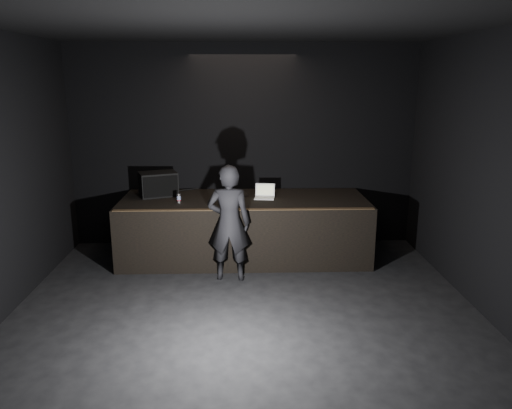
{
  "coord_description": "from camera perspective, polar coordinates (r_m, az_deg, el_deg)",
  "views": [
    {
      "loc": [
        -0.05,
        -5.2,
        2.91
      ],
      "look_at": [
        0.18,
        2.3,
        1.01
      ],
      "focal_mm": 35.0,
      "sensor_mm": 36.0,
      "label": 1
    }
  ],
  "objects": [
    {
      "name": "plastic_cup",
      "position": [
        8.29,
        -1.18,
        1.28
      ],
      "size": [
        0.09,
        0.09,
        0.11
      ],
      "primitive_type": "cylinder",
      "color": "white",
      "rests_on": "stage_riser"
    },
    {
      "name": "laptop",
      "position": [
        8.21,
        1.0,
        1.17
      ],
      "size": [
        0.35,
        0.32,
        0.22
      ],
      "rotation": [
        0.0,
        0.0,
        -0.13
      ],
      "color": "silver",
      "rests_on": "stage_riser"
    },
    {
      "name": "riser_lip",
      "position": [
        7.47,
        -1.34,
        -0.56
      ],
      "size": [
        3.92,
        0.1,
        0.01
      ],
      "primitive_type": "cube",
      "color": "brown",
      "rests_on": "stage_riser"
    },
    {
      "name": "wii_remote",
      "position": [
        7.75,
        -2.32,
        0.06
      ],
      "size": [
        0.12,
        0.17,
        0.03
      ],
      "primitive_type": "cube",
      "rotation": [
        0.0,
        0.0,
        0.48
      ],
      "color": "silver",
      "rests_on": "stage_riser"
    },
    {
      "name": "person",
      "position": [
        7.28,
        -3.11,
        -2.13
      ],
      "size": [
        0.66,
        0.46,
        1.73
      ],
      "primitive_type": "imported",
      "rotation": [
        0.0,
        0.0,
        3.06
      ],
      "color": "black",
      "rests_on": "ground"
    },
    {
      "name": "ground",
      "position": [
        5.96,
        -1.11,
        -15.02
      ],
      "size": [
        7.0,
        7.0,
        0.0
      ],
      "primitive_type": "plane",
      "color": "black",
      "rests_on": "ground"
    },
    {
      "name": "stage_monitor",
      "position": [
        8.47,
        -11.11,
        2.3
      ],
      "size": [
        0.71,
        0.61,
        0.4
      ],
      "rotation": [
        0.0,
        0.0,
        0.35
      ],
      "color": "black",
      "rests_on": "stage_riser"
    },
    {
      "name": "stage_riser",
      "position": [
        8.29,
        -1.36,
        -2.69
      ],
      "size": [
        4.0,
        1.5,
        1.0
      ],
      "primitive_type": "cube",
      "color": "black",
      "rests_on": "ground"
    },
    {
      "name": "room_walls",
      "position": [
        5.27,
        -1.21,
        4.53
      ],
      "size": [
        6.1,
        7.1,
        3.52
      ],
      "color": "black",
      "rests_on": "ground"
    },
    {
      "name": "beer_can",
      "position": [
        7.96,
        -8.81,
        0.71
      ],
      "size": [
        0.06,
        0.06,
        0.15
      ],
      "color": "silver",
      "rests_on": "stage_riser"
    },
    {
      "name": "cable",
      "position": [
        8.76,
        -9.2,
        1.51
      ],
      "size": [
        0.9,
        0.51,
        0.02
      ],
      "primitive_type": "cylinder",
      "rotation": [
        0.0,
        1.57,
        0.51
      ],
      "color": "black",
      "rests_on": "stage_riser"
    }
  ]
}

